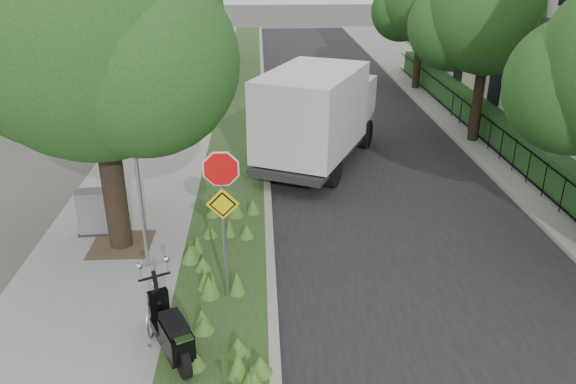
% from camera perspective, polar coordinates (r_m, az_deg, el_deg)
% --- Properties ---
extents(ground, '(120.00, 120.00, 0.00)m').
position_cam_1_polar(ground, '(11.20, 1.06, -12.42)').
color(ground, '#4C5147').
rests_on(ground, ground).
extents(sidewalk_near, '(3.50, 60.00, 0.12)m').
position_cam_1_polar(sidewalk_near, '(20.42, -12.93, 4.55)').
color(sidewalk_near, gray).
rests_on(sidewalk_near, ground).
extents(verge, '(2.00, 60.00, 0.12)m').
position_cam_1_polar(verge, '(20.12, -5.17, 4.78)').
color(verge, '#24401B').
rests_on(verge, ground).
extents(kerb_near, '(0.20, 60.00, 0.13)m').
position_cam_1_polar(kerb_near, '(20.10, -2.31, 4.86)').
color(kerb_near, '#9E9991').
rests_on(kerb_near, ground).
extents(road, '(7.00, 60.00, 0.01)m').
position_cam_1_polar(road, '(20.45, 7.58, 4.83)').
color(road, black).
rests_on(road, ground).
extents(kerb_far, '(0.20, 60.00, 0.13)m').
position_cam_1_polar(kerb_far, '(21.34, 16.91, 4.97)').
color(kerb_far, '#9E9991').
rests_on(kerb_far, ground).
extents(footpath_far, '(3.20, 60.00, 0.12)m').
position_cam_1_polar(footpath_far, '(21.97, 21.10, 4.91)').
color(footpath_far, gray).
rests_on(footpath_far, ground).
extents(street_tree_main, '(6.21, 5.54, 7.66)m').
position_cam_1_polar(street_tree_main, '(12.47, -19.42, 14.19)').
color(street_tree_main, black).
rests_on(street_tree_main, ground).
extents(bare_post, '(0.08, 0.08, 4.00)m').
position_cam_1_polar(bare_post, '(11.97, -14.94, 0.92)').
color(bare_post, '#A5A8AD').
rests_on(bare_post, ground).
extents(bike_hoop, '(0.06, 0.78, 0.77)m').
position_cam_1_polar(bike_hoop, '(10.60, -13.76, -12.28)').
color(bike_hoop, '#A5A8AD').
rests_on(bike_hoop, ground).
extents(sign_assembly, '(0.94, 0.08, 3.22)m').
position_cam_1_polar(sign_assembly, '(10.53, -6.69, -0.41)').
color(sign_assembly, '#A5A8AD').
rests_on(sign_assembly, ground).
extents(fence_far, '(0.04, 24.00, 1.00)m').
position_cam_1_polar(fence_far, '(21.40, 18.88, 6.48)').
color(fence_far, black).
rests_on(fence_far, ground).
extents(hedge_far, '(1.00, 24.00, 1.10)m').
position_cam_1_polar(hedge_far, '(21.67, 20.61, 6.44)').
color(hedge_far, '#18431D').
rests_on(hedge_far, footpath_far).
extents(far_tree_b, '(4.83, 4.31, 6.56)m').
position_cam_1_polar(far_tree_b, '(20.62, 19.53, 16.35)').
color(far_tree_b, black).
rests_on(far_tree_b, ground).
extents(far_tree_c, '(4.37, 3.89, 5.93)m').
position_cam_1_polar(far_tree_c, '(28.21, 13.38, 17.91)').
color(far_tree_c, black).
rests_on(far_tree_c, ground).
extents(scooter_near, '(1.01, 1.79, 0.92)m').
position_cam_1_polar(scooter_near, '(9.95, -11.59, -14.28)').
color(scooter_near, black).
rests_on(scooter_near, ground).
extents(box_truck, '(4.54, 6.35, 2.69)m').
position_cam_1_polar(box_truck, '(17.94, 3.05, 8.14)').
color(box_truck, '#262628').
rests_on(box_truck, ground).
extents(utility_cabinet, '(0.86, 0.61, 1.09)m').
position_cam_1_polar(utility_cabinet, '(14.45, -19.08, -1.97)').
color(utility_cabinet, '#262628').
rests_on(utility_cabinet, ground).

